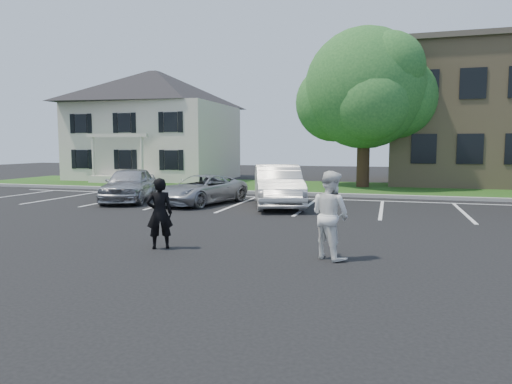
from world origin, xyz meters
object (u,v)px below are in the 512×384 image
Objects in this scene: tree at (366,91)px; man_black_suit at (160,213)px; man_white_shirt at (330,215)px; car_silver_west at (130,184)px; car_silver_minivan at (202,190)px; house at (156,125)px; car_white_sedan at (278,186)px.

tree is 5.41× the size of man_black_suit.
man_white_shirt is 0.43× the size of car_silver_west.
tree is 2.07× the size of car_silver_minivan.
man_black_suit is at bearing -71.24° from car_silver_west.
tree is 17.42m from man_white_shirt.
tree is 13.88m from car_silver_west.
car_silver_west is at bearing -1.92° from man_white_shirt.
man_black_suit is at bearing -61.23° from house.
man_black_suit is 3.85m from man_white_shirt.
tree is (14.71, -3.10, 1.52)m from house.
car_silver_west is 3.30m from car_silver_minivan.
house is at bearing 96.85° from car_silver_west.
car_silver_minivan is at bearing -14.30° from man_white_shirt.
house is 2.43× the size of car_silver_minivan.
man_white_shirt is (3.85, 0.16, 0.10)m from man_black_suit.
man_black_suit is 0.33× the size of car_white_sedan.
house is 17.19m from car_white_sedan.
car_silver_west is at bearing -66.16° from house.
tree is at bearing -11.88° from house.
car_silver_minivan is (8.76, -12.32, -3.24)m from house.
man_white_shirt is 0.38× the size of car_white_sedan.
car_silver_minivan is (-2.28, 7.79, -0.22)m from man_black_suit.
house reaches higher than man_black_suit.
man_black_suit is 0.38× the size of car_silver_minivan.
car_white_sedan is (6.41, 0.31, 0.08)m from car_silver_west.
tree reaches higher than man_white_shirt.
man_white_shirt is at bearing -34.63° from car_silver_minivan.
car_white_sedan is at bearing -45.44° from house.
car_silver_minivan is at bearing -16.25° from car_silver_west.
man_white_shirt is at bearing -89.40° from tree.
car_silver_minivan is at bearing -122.84° from tree.
man_black_suit reaches higher than car_white_sedan.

